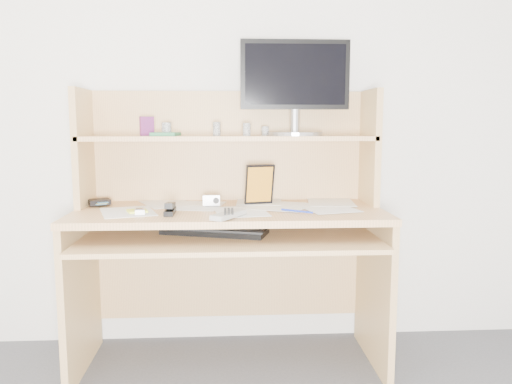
{
  "coord_description": "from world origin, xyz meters",
  "views": [
    {
      "loc": [
        -0.01,
        -0.77,
        1.13
      ],
      "look_at": [
        0.12,
        1.43,
        0.84
      ],
      "focal_mm": 35.0,
      "sensor_mm": 36.0,
      "label": 1
    }
  ],
  "objects": [
    {
      "name": "chip_stack_c",
      "position": [
        0.18,
        1.67,
        1.1
      ],
      "size": [
        0.04,
        0.04,
        0.04
      ],
      "primitive_type": "cylinder",
      "rotation": [
        0.0,
        0.0,
        0.04
      ],
      "color": "black",
      "rests_on": "desk"
    },
    {
      "name": "monitor",
      "position": [
        0.32,
        1.66,
        1.32
      ],
      "size": [
        0.53,
        0.26,
        0.46
      ],
      "rotation": [
        0.0,
        0.0,
        -0.0
      ],
      "color": "#9C9BA0",
      "rests_on": "desk"
    },
    {
      "name": "chip_stack_b",
      "position": [
        0.08,
        1.59,
        1.11
      ],
      "size": [
        0.05,
        0.05,
        0.06
      ],
      "primitive_type": "cylinder",
      "rotation": [
        0.0,
        0.0,
        0.28
      ],
      "color": "silver",
      "rests_on": "desk"
    },
    {
      "name": "flip_phone",
      "position": [
        -0.39,
        1.38,
        0.77
      ],
      "size": [
        0.06,
        0.09,
        0.02
      ],
      "primitive_type": "cube",
      "rotation": [
        0.0,
        0.0,
        0.19
      ],
      "color": "#A5A5A7",
      "rests_on": "paper_clutter"
    },
    {
      "name": "shelf_book",
      "position": [
        -0.3,
        1.61,
        1.09
      ],
      "size": [
        0.13,
        0.17,
        0.02
      ],
      "primitive_type": "cube",
      "rotation": [
        0.0,
        0.0,
        -0.09
      ],
      "color": "#327F41",
      "rests_on": "desk"
    },
    {
      "name": "wallet",
      "position": [
        -0.62,
        1.61,
        0.77
      ],
      "size": [
        0.12,
        0.11,
        0.02
      ],
      "primitive_type": "cube",
      "rotation": [
        0.0,
        0.0,
        0.44
      ],
      "color": "black",
      "rests_on": "paper_clutter"
    },
    {
      "name": "keyboard",
      "position": [
        -0.07,
        1.42,
        0.67
      ],
      "size": [
        0.49,
        0.29,
        0.03
      ],
      "rotation": [
        0.0,
        0.0,
        -0.3
      ],
      "color": "black",
      "rests_on": "desk"
    },
    {
      "name": "back_wall",
      "position": [
        0.0,
        1.8,
        1.25
      ],
      "size": [
        3.6,
        0.04,
        2.5
      ],
      "primitive_type": "cube",
      "color": "silver",
      "rests_on": "floor"
    },
    {
      "name": "card_box",
      "position": [
        -0.39,
        1.64,
        1.13
      ],
      "size": [
        0.07,
        0.05,
        0.09
      ],
      "primitive_type": "cube",
      "rotation": [
        0.0,
        0.0,
        0.51
      ],
      "color": "maroon",
      "rests_on": "desk"
    },
    {
      "name": "chip_stack_a",
      "position": [
        -0.3,
        1.64,
        1.11
      ],
      "size": [
        0.06,
        0.06,
        0.06
      ],
      "primitive_type": "cylinder",
      "rotation": [
        0.0,
        0.0,
        0.31
      ],
      "color": "black",
      "rests_on": "desk"
    },
    {
      "name": "blue_pen",
      "position": [
        0.29,
        1.35,
        0.76
      ],
      "size": [
        0.13,
        0.1,
        0.01
      ],
      "primitive_type": "cylinder",
      "rotation": [
        1.57,
        0.0,
        0.93
      ],
      "color": "#172EB1",
      "rests_on": "paper_clutter"
    },
    {
      "name": "game_case",
      "position": [
        0.14,
        1.57,
        0.85
      ],
      "size": [
        0.14,
        0.05,
        0.19
      ],
      "primitive_type": "cube",
      "rotation": [
        0.0,
        0.0,
        0.24
      ],
      "color": "black",
      "rests_on": "paper_clutter"
    },
    {
      "name": "chip_stack_d",
      "position": [
        -0.06,
        1.62,
        1.11
      ],
      "size": [
        0.04,
        0.04,
        0.07
      ],
      "primitive_type": "cylinder",
      "rotation": [
        0.0,
        0.0,
        0.03
      ],
      "color": "white",
      "rests_on": "desk"
    },
    {
      "name": "sticky_note_pad",
      "position": [
        -0.41,
        1.42,
        0.76
      ],
      "size": [
        0.1,
        0.1,
        0.01
      ],
      "primitive_type": "cube",
      "rotation": [
        0.0,
        0.0,
        0.36
      ],
      "color": "gold",
      "rests_on": "desk"
    },
    {
      "name": "stapler",
      "position": [
        -0.26,
        1.37,
        0.78
      ],
      "size": [
        0.04,
        0.14,
        0.04
      ],
      "primitive_type": "cube",
      "rotation": [
        0.0,
        0.0,
        -0.0
      ],
      "color": "black",
      "rests_on": "paper_clutter"
    },
    {
      "name": "paper_clutter",
      "position": [
        0.0,
        1.48,
        0.75
      ],
      "size": [
        1.32,
        0.54,
        0.01
      ],
      "primitive_type": "cube",
      "color": "silver",
      "rests_on": "desk"
    },
    {
      "name": "tv_remote",
      "position": [
        -0.0,
        1.25,
        0.77
      ],
      "size": [
        0.15,
        0.2,
        0.02
      ],
      "primitive_type": "cube",
      "rotation": [
        0.0,
        0.0,
        -0.55
      ],
      "color": "#989893",
      "rests_on": "paper_clutter"
    },
    {
      "name": "desk",
      "position": [
        0.0,
        1.56,
        0.69
      ],
      "size": [
        1.4,
        0.7,
        1.3
      ],
      "color": "tan",
      "rests_on": "floor"
    },
    {
      "name": "digital_camera",
      "position": [
        -0.08,
        1.56,
        0.78
      ],
      "size": [
        0.08,
        0.03,
        0.05
      ],
      "primitive_type": "cube",
      "rotation": [
        0.0,
        0.0,
        0.01
      ],
      "color": "silver",
      "rests_on": "paper_clutter"
    }
  ]
}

